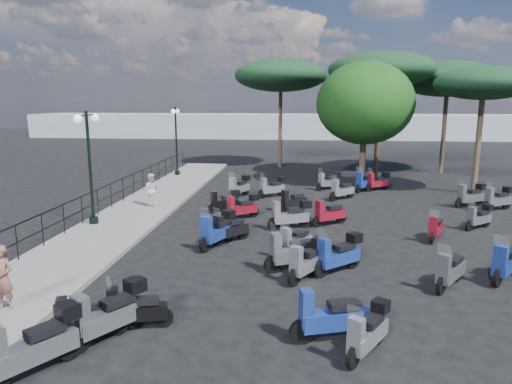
# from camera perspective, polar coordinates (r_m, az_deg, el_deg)

# --- Properties ---
(ground) EXTENTS (120.00, 120.00, 0.00)m
(ground) POSITION_cam_1_polar(r_m,az_deg,el_deg) (16.33, 3.42, -5.93)
(ground) COLOR black
(ground) RESTS_ON ground
(sidewalk) EXTENTS (3.00, 30.00, 0.15)m
(sidewalk) POSITION_cam_1_polar(r_m,az_deg,el_deg) (20.46, -14.73, -2.50)
(sidewalk) COLOR slate
(sidewalk) RESTS_ON ground
(railing) EXTENTS (0.04, 26.04, 1.10)m
(railing) POSITION_cam_1_polar(r_m,az_deg,el_deg) (20.59, -18.43, -0.27)
(railing) COLOR black
(railing) RESTS_ON sidewalk
(lamp_post_1) EXTENTS (0.50, 1.26, 4.33)m
(lamp_post_1) POSITION_cam_1_polar(r_m,az_deg,el_deg) (18.43, -20.09, 3.73)
(lamp_post_1) COLOR black
(lamp_post_1) RESTS_ON sidewalk
(lamp_post_2) EXTENTS (0.34, 1.26, 4.28)m
(lamp_post_2) POSITION_cam_1_polar(r_m,az_deg,el_deg) (29.47, -9.96, 6.85)
(lamp_post_2) COLOR black
(lamp_post_2) RESTS_ON sidewalk
(woman) EXTENTS (0.60, 0.45, 1.51)m
(woman) POSITION_cam_1_polar(r_m,az_deg,el_deg) (12.01, -29.09, -9.36)
(woman) COLOR brown
(woman) RESTS_ON sidewalk
(pedestrian_far) EXTENTS (0.77, 0.63, 1.49)m
(pedestrian_far) POSITION_cam_1_polar(r_m,az_deg,el_deg) (21.09, -13.00, 0.28)
(pedestrian_far) COLOR silver
(pedestrian_far) RESTS_ON sidewalk
(scooter_0) EXTENTS (1.46, 0.79, 1.23)m
(scooter_0) POSITION_cam_1_polar(r_m,az_deg,el_deg) (10.34, -20.42, -14.77)
(scooter_0) COLOR black
(scooter_0) RESTS_ON ground
(scooter_1) EXTENTS (1.21, 1.64, 1.49)m
(scooter_1) POSITION_cam_1_polar(r_m,az_deg,el_deg) (10.13, -17.91, -14.32)
(scooter_1) COLOR black
(scooter_1) RESTS_ON ground
(scooter_2) EXTENTS (1.02, 1.76, 1.49)m
(scooter_2) POSITION_cam_1_polar(r_m,az_deg,el_deg) (15.42, -4.84, -4.82)
(scooter_2) COLOR black
(scooter_2) RESTS_ON ground
(scooter_3) EXTENTS (1.17, 1.34, 1.33)m
(scooter_3) POSITION_cam_1_polar(r_m,az_deg,el_deg) (15.82, -3.32, -4.75)
(scooter_3) COLOR black
(scooter_3) RESTS_ON ground
(scooter_4) EXTENTS (1.39, 1.14, 1.31)m
(scooter_4) POSITION_cam_1_polar(r_m,az_deg,el_deg) (18.90, -1.75, -1.95)
(scooter_4) COLOR black
(scooter_4) RESTS_ON ground
(scooter_5) EXTENTS (1.00, 1.59, 1.38)m
(scooter_5) POSITION_cam_1_polar(r_m,az_deg,el_deg) (23.18, -2.12, 0.62)
(scooter_5) COLOR black
(scooter_5) RESTS_ON ground
(scooter_6) EXTENTS (1.53, 0.61, 1.23)m
(scooter_6) POSITION_cam_1_polar(r_m,az_deg,el_deg) (10.45, -14.89, -14.14)
(scooter_6) COLOR black
(scooter_6) RESTS_ON ground
(scooter_7) EXTENTS (1.09, 1.52, 1.37)m
(scooter_7) POSITION_cam_1_polar(r_m,az_deg,el_deg) (12.76, 6.42, -8.58)
(scooter_7) COLOR black
(scooter_7) RESTS_ON ground
(scooter_8) EXTENTS (1.06, 1.39, 1.31)m
(scooter_8) POSITION_cam_1_polar(r_m,az_deg,el_deg) (14.53, 4.89, -6.30)
(scooter_8) COLOR black
(scooter_8) RESTS_ON ground
(scooter_9) EXTENTS (1.35, 1.01, 1.23)m
(scooter_9) POSITION_cam_1_polar(r_m,az_deg,el_deg) (20.15, -3.97, -1.21)
(scooter_9) COLOR black
(scooter_9) RESTS_ON ground
(scooter_10) EXTENTS (1.29, 1.08, 1.26)m
(scooter_10) POSITION_cam_1_polar(r_m,az_deg,el_deg) (20.39, 4.64, -1.15)
(scooter_10) COLOR black
(scooter_10) RESTS_ON ground
(scooter_11) EXTENTS (1.41, 1.17, 1.33)m
(scooter_11) POSITION_cam_1_polar(r_m,az_deg,el_deg) (23.15, 2.06, 0.57)
(scooter_11) COLOR black
(scooter_11) RESTS_ON ground
(scooter_12) EXTENTS (1.79, 0.79, 1.46)m
(scooter_12) POSITION_cam_1_polar(r_m,az_deg,el_deg) (9.77, 9.32, -15.25)
(scooter_12) COLOR black
(scooter_12) RESTS_ON ground
(scooter_13) EXTENTS (1.72, 1.02, 1.49)m
(scooter_13) POSITION_cam_1_polar(r_m,az_deg,el_deg) (13.34, 4.62, -7.64)
(scooter_13) COLOR black
(scooter_13) RESTS_ON ground
(scooter_14) EXTENTS (1.45, 1.30, 1.42)m
(scooter_14) POSITION_cam_1_polar(r_m,az_deg,el_deg) (13.33, 10.26, -7.73)
(scooter_14) COLOR black
(scooter_14) RESTS_ON ground
(scooter_15) EXTENTS (1.68, 0.93, 1.42)m
(scooter_15) POSITION_cam_1_polar(r_m,az_deg,el_deg) (17.50, 4.31, -2.94)
(scooter_15) COLOR black
(scooter_15) RESTS_ON ground
(scooter_16) EXTENTS (1.41, 1.09, 1.33)m
(scooter_16) POSITION_cam_1_polar(r_m,az_deg,el_deg) (18.18, 9.11, -2.73)
(scooter_16) COLOR black
(scooter_16) RESTS_ON ground
(scooter_17) EXTENTS (1.33, 1.07, 1.25)m
(scooter_17) POSITION_cam_1_polar(r_m,az_deg,el_deg) (25.39, 9.04, 1.32)
(scooter_17) COLOR black
(scooter_17) RESTS_ON ground
(scooter_19) EXTENTS (0.98, 1.38, 1.24)m
(scooter_19) POSITION_cam_1_polar(r_m,az_deg,el_deg) (9.44, 13.78, -16.72)
(scooter_19) COLOR black
(scooter_19) RESTS_ON ground
(scooter_20) EXTENTS (1.22, 1.45, 1.42)m
(scooter_20) POSITION_cam_1_polar(r_m,az_deg,el_deg) (14.29, 28.76, -7.86)
(scooter_20) COLOR black
(scooter_20) RESTS_ON ground
(scooter_21) EXTENTS (0.82, 1.40, 1.21)m
(scooter_21) POSITION_cam_1_polar(r_m,az_deg,el_deg) (17.29, 21.53, -4.29)
(scooter_21) COLOR black
(scooter_21) RESTS_ON ground
(scooter_22) EXTENTS (1.30, 1.22, 1.34)m
(scooter_22) POSITION_cam_1_polar(r_m,az_deg,el_deg) (22.95, 10.68, 0.18)
(scooter_22) COLOR black
(scooter_22) RESTS_ON ground
(scooter_23) EXTENTS (1.09, 1.54, 1.41)m
(scooter_23) POSITION_cam_1_polar(r_m,az_deg,el_deg) (25.30, 13.31, 1.17)
(scooter_23) COLOR black
(scooter_23) RESTS_ON ground
(scooter_25) EXTENTS (1.09, 1.41, 1.34)m
(scooter_25) POSITION_cam_1_polar(r_m,az_deg,el_deg) (13.15, 23.06, -9.10)
(scooter_25) COLOR black
(scooter_25) RESTS_ON ground
(scooter_27) EXTENTS (1.26, 1.02, 1.18)m
(scooter_27) POSITION_cam_1_polar(r_m,az_deg,el_deg) (19.46, 26.11, -2.89)
(scooter_27) COLOR black
(scooter_27) RESTS_ON ground
(scooter_28) EXTENTS (1.57, 1.03, 1.38)m
(scooter_28) POSITION_cam_1_polar(r_m,az_deg,el_deg) (23.29, 25.24, -0.43)
(scooter_28) COLOR black
(scooter_28) RESTS_ON ground
(scooter_29) EXTENTS (1.39, 1.10, 1.29)m
(scooter_29) POSITION_cam_1_polar(r_m,az_deg,el_deg) (25.70, 14.98, 1.23)
(scooter_29) COLOR black
(scooter_29) RESTS_ON ground
(scooter_31) EXTENTS (1.57, 1.03, 1.38)m
(scooter_31) POSITION_cam_1_polar(r_m,az_deg,el_deg) (23.05, 27.97, -0.79)
(scooter_31) COLOR black
(scooter_31) RESTS_ON ground
(scooter_32) EXTENTS (1.21, 1.64, 1.49)m
(scooter_32) POSITION_cam_1_polar(r_m,az_deg,el_deg) (9.46, -25.98, -16.92)
(scooter_32) COLOR black
(scooter_32) RESTS_ON ground
(broadleaf_tree) EXTENTS (5.44, 5.44, 7.00)m
(broadleaf_tree) POSITION_cam_1_polar(r_m,az_deg,el_deg) (26.71, 13.48, 10.72)
(broadleaf_tree) COLOR #38281E
(broadleaf_tree) RESTS_ON ground
(pine_0) EXTENTS (6.40, 6.40, 7.78)m
(pine_0) POSITION_cam_1_polar(r_m,az_deg,el_deg) (29.60, 15.35, 14.48)
(pine_0) COLOR #38281E
(pine_0) RESTS_ON ground
(pine_1) EXTENTS (6.60, 6.60, 7.35)m
(pine_1) POSITION_cam_1_polar(r_m,az_deg,el_deg) (33.16, 22.87, 12.85)
(pine_1) COLOR #38281E
(pine_1) RESTS_ON ground
(pine_2) EXTENTS (6.66, 6.66, 7.74)m
(pine_2) POSITION_cam_1_polar(r_m,az_deg,el_deg) (33.55, 3.12, 14.32)
(pine_2) COLOR #38281E
(pine_2) RESTS_ON ground
(pine_3) EXTENTS (4.86, 4.86, 6.55)m
(pine_3) POSITION_cam_1_polar(r_m,az_deg,el_deg) (26.22, 26.60, 12.02)
(pine_3) COLOR #38281E
(pine_3) RESTS_ON ground
(distant_hills) EXTENTS (70.00, 8.00, 3.00)m
(distant_hills) POSITION_cam_1_polar(r_m,az_deg,el_deg) (60.67, 5.27, 8.22)
(distant_hills) COLOR gray
(distant_hills) RESTS_ON ground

